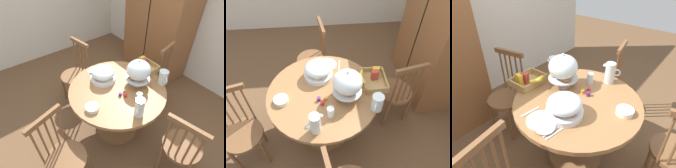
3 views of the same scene
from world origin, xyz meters
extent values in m
plane|color=brown|center=(0.00, 0.00, 0.00)|extent=(10.00, 10.00, 0.00)
cube|color=silver|center=(0.00, 1.83, 1.30)|extent=(4.80, 0.06, 2.60)
cylinder|color=olive|center=(0.03, 0.04, 0.72)|extent=(1.12, 1.12, 0.04)
cylinder|color=brown|center=(0.03, 0.04, 0.39)|extent=(0.14, 0.14, 0.63)
cylinder|color=brown|center=(0.03, 0.04, 0.03)|extent=(0.56, 0.56, 0.06)
cylinder|color=brown|center=(0.87, 0.21, 0.45)|extent=(0.40, 0.40, 0.04)
cylinder|color=brown|center=(0.98, 0.38, 0.23)|extent=(0.04, 0.04, 0.45)
cylinder|color=brown|center=(0.70, 0.32, 0.23)|extent=(0.04, 0.04, 0.45)
cylinder|color=brown|center=(1.03, 0.10, 0.23)|extent=(0.04, 0.04, 0.45)
cylinder|color=brown|center=(0.76, 0.05, 0.23)|extent=(0.04, 0.04, 0.45)
cylinder|color=brown|center=(1.04, 0.08, 0.69)|extent=(0.02, 0.02, 0.48)
cylinder|color=brown|center=(0.97, 0.07, 0.69)|extent=(0.02, 0.02, 0.48)
cylinder|color=brown|center=(0.90, 0.05, 0.69)|extent=(0.02, 0.02, 0.48)
cylinder|color=brown|center=(0.83, 0.04, 0.69)|extent=(0.02, 0.02, 0.48)
cylinder|color=brown|center=(0.76, 0.03, 0.69)|extent=(0.02, 0.02, 0.48)
cube|color=brown|center=(0.90, 0.05, 0.95)|extent=(0.36, 0.11, 0.05)
cylinder|color=brown|center=(-0.15, 0.88, 0.45)|extent=(0.40, 0.40, 0.04)
cylinder|color=brown|center=(-0.32, 0.98, 0.23)|extent=(0.04, 0.04, 0.45)
cylinder|color=brown|center=(-0.26, 0.71, 0.23)|extent=(0.04, 0.04, 0.45)
cylinder|color=brown|center=(-0.04, 1.04, 0.23)|extent=(0.04, 0.04, 0.45)
cylinder|color=brown|center=(0.01, 0.77, 0.23)|extent=(0.04, 0.04, 0.45)
cylinder|color=brown|center=(-0.02, 1.05, 0.69)|extent=(0.02, 0.02, 0.48)
cylinder|color=brown|center=(-0.01, 0.98, 0.69)|extent=(0.02, 0.02, 0.48)
cylinder|color=brown|center=(0.00, 0.91, 0.69)|extent=(0.02, 0.02, 0.48)
cylinder|color=brown|center=(0.02, 0.84, 0.69)|extent=(0.02, 0.02, 0.48)
cylinder|color=brown|center=(0.03, 0.77, 0.69)|extent=(0.02, 0.02, 0.48)
cube|color=brown|center=(0.00, 0.91, 0.95)|extent=(0.11, 0.36, 0.05)
cylinder|color=brown|center=(-0.77, 0.07, 0.69)|extent=(0.02, 0.02, 0.48)
cylinder|color=brown|center=(-0.70, 0.08, 0.69)|extent=(0.02, 0.02, 0.48)
cube|color=brown|center=(-0.84, 0.06, 0.95)|extent=(0.36, 0.09, 0.05)
cylinder|color=brown|center=(0.27, -0.79, 0.45)|extent=(0.40, 0.40, 0.04)
cylinder|color=brown|center=(0.37, -0.61, 0.23)|extent=(0.04, 0.04, 0.45)
cylinder|color=brown|center=(0.10, -0.76, 0.69)|extent=(0.02, 0.02, 0.48)
cylinder|color=brown|center=(0.08, -0.70, 0.69)|extent=(0.02, 0.02, 0.48)
cylinder|color=silver|center=(0.11, 0.27, 0.75)|extent=(0.12, 0.12, 0.02)
cylinder|color=silver|center=(0.11, 0.27, 0.79)|extent=(0.03, 0.03, 0.09)
cylinder|color=silver|center=(0.11, 0.27, 0.84)|extent=(0.28, 0.28, 0.01)
torus|color=#B27033|center=(0.16, 0.27, 0.86)|extent=(0.10, 0.10, 0.03)
torus|color=#D19347|center=(0.09, 0.34, 0.86)|extent=(0.10, 0.10, 0.03)
torus|color=#935628|center=(0.09, 0.21, 0.86)|extent=(0.10, 0.10, 0.03)
ellipsoid|color=silver|center=(0.11, 0.27, 0.95)|extent=(0.27, 0.27, 0.22)
sphere|color=silver|center=(0.11, 0.27, 1.07)|extent=(0.02, 0.02, 0.02)
cylinder|color=silver|center=(-0.19, 0.00, 0.77)|extent=(0.30, 0.30, 0.05)
ellipsoid|color=beige|center=(-0.13, -0.01, 0.80)|extent=(0.09, 0.09, 0.03)
ellipsoid|color=#8CBF59|center=(-0.20, 0.07, 0.80)|extent=(0.09, 0.09, 0.03)
ellipsoid|color=#6B2D4C|center=(-0.26, 0.01, 0.80)|extent=(0.09, 0.09, 0.03)
ellipsoid|color=#CC3D33|center=(-0.19, -0.07, 0.80)|extent=(0.09, 0.09, 0.03)
ellipsoid|color=silver|center=(-0.19, 0.00, 0.85)|extent=(0.28, 0.28, 0.13)
cylinder|color=silver|center=(0.46, -0.04, 0.84)|extent=(0.09, 0.09, 0.21)
cylinder|color=orange|center=(0.46, -0.04, 0.81)|extent=(0.08, 0.08, 0.14)
cone|color=silver|center=(0.43, 0.01, 0.93)|extent=(0.05, 0.05, 0.03)
torus|color=silver|center=(0.48, -0.10, 0.86)|extent=(0.05, 0.07, 0.07)
cylinder|color=silver|center=(0.27, 0.52, 0.82)|extent=(0.11, 0.11, 0.17)
cylinder|color=white|center=(0.27, 0.52, 0.80)|extent=(0.10, 0.10, 0.11)
cone|color=silver|center=(0.22, 0.55, 0.90)|extent=(0.05, 0.05, 0.03)
torus|color=silver|center=(0.34, 0.49, 0.83)|extent=(0.07, 0.05, 0.07)
cube|color=tan|center=(-0.06, 0.57, 0.75)|extent=(0.30, 0.22, 0.01)
cube|color=tan|center=(-0.06, 0.46, 0.78)|extent=(0.30, 0.02, 0.07)
cube|color=tan|center=(-0.06, 0.68, 0.78)|extent=(0.30, 0.02, 0.07)
cube|color=tan|center=(-0.21, 0.57, 0.78)|extent=(0.02, 0.22, 0.07)
cube|color=tan|center=(0.09, 0.57, 0.78)|extent=(0.02, 0.22, 0.07)
cube|color=gold|center=(-0.14, 0.60, 0.81)|extent=(0.05, 0.07, 0.11)
cube|color=#B23D33|center=(-0.09, 0.58, 0.81)|extent=(0.05, 0.07, 0.11)
ellipsoid|color=yellow|center=(-0.09, 0.43, 0.84)|extent=(0.14, 0.08, 0.05)
ellipsoid|color=yellow|center=(-0.06, 0.43, 0.84)|extent=(0.13, 0.03, 0.05)
ellipsoid|color=yellow|center=(-0.03, 0.43, 0.84)|extent=(0.14, 0.08, 0.05)
cylinder|color=white|center=(-0.36, 0.10, 0.75)|extent=(0.22, 0.22, 0.01)
cylinder|color=white|center=(-0.40, 0.01, 0.76)|extent=(0.15, 0.15, 0.01)
cylinder|color=white|center=(0.12, -0.36, 0.76)|extent=(0.14, 0.14, 0.04)
cylinder|color=silver|center=(0.32, 0.10, 0.80)|extent=(0.06, 0.06, 0.11)
cylinder|color=#B7282D|center=(0.19, 0.02, 0.76)|extent=(0.04, 0.04, 0.04)
cylinder|color=orange|center=(0.13, 0.05, 0.76)|extent=(0.04, 0.04, 0.04)
cylinder|color=#5B2366|center=(0.13, -0.01, 0.76)|extent=(0.04, 0.04, 0.04)
cube|color=silver|center=(-0.38, -0.04, 0.74)|extent=(0.17, 0.04, 0.01)
cube|color=silver|center=(-0.39, -0.07, 0.74)|extent=(0.17, 0.04, 0.01)
cube|color=silver|center=(-0.34, 0.23, 0.74)|extent=(0.17, 0.04, 0.01)
camera|label=1|loc=(1.21, -0.95, 2.15)|focal=29.20mm
camera|label=2|loc=(1.40, 0.06, 2.32)|focal=33.61mm
camera|label=3|loc=(-1.09, -0.73, 1.79)|focal=31.26mm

